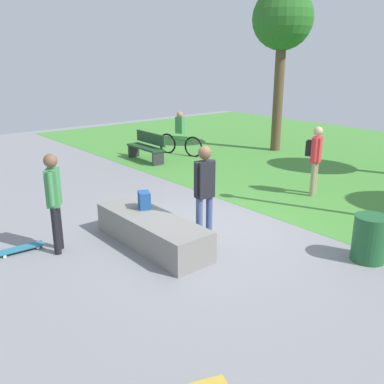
% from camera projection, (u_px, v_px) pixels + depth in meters
% --- Properties ---
extents(ground_plane, '(28.00, 28.00, 0.00)m').
position_uv_depth(ground_plane, '(210.00, 232.00, 8.26)').
color(ground_plane, gray).
extents(concrete_ledge, '(2.52, 0.81, 0.54)m').
position_uv_depth(concrete_ledge, '(152.00, 231.00, 7.62)').
color(concrete_ledge, gray).
rests_on(concrete_ledge, ground_plane).
extents(backpack_on_ledge, '(0.34, 0.29, 0.32)m').
position_uv_depth(backpack_on_ledge, '(144.00, 200.00, 7.92)').
color(backpack_on_ledge, '#1E4C8C').
rests_on(backpack_on_ledge, concrete_ledge).
extents(skater_performing_trick, '(0.38, 0.35, 1.74)m').
position_uv_depth(skater_performing_trick, '(54.00, 196.00, 7.16)').
color(skater_performing_trick, black).
rests_on(skater_performing_trick, ground_plane).
extents(skater_watching, '(0.24, 0.43, 1.80)m').
position_uv_depth(skater_watching, '(205.00, 187.00, 7.49)').
color(skater_watching, '#3F5184').
rests_on(skater_watching, ground_plane).
extents(skateboard_by_ledge, '(0.24, 0.81, 0.08)m').
position_uv_depth(skateboard_by_ledge, '(20.00, 249.00, 7.41)').
color(skateboard_by_ledge, teal).
rests_on(skateboard_by_ledge, ground_plane).
extents(park_bench_near_lamppost, '(1.61, 0.51, 0.91)m').
position_uv_depth(park_bench_near_lamppost, '(147.00, 146.00, 13.83)').
color(park_bench_near_lamppost, '#1E4223').
rests_on(park_bench_near_lamppost, ground_plane).
extents(tree_young_birch, '(2.05, 2.05, 5.50)m').
position_uv_depth(tree_young_birch, '(283.00, 23.00, 14.26)').
color(tree_young_birch, brown).
rests_on(tree_young_birch, grass_lawn).
extents(trash_bin, '(0.56, 0.56, 0.78)m').
position_uv_depth(trash_bin, '(370.00, 238.00, 7.02)').
color(trash_bin, '#1E592D').
rests_on(trash_bin, ground_plane).
extents(pedestrian_with_backpack, '(0.43, 0.41, 1.69)m').
position_uv_depth(pedestrian_with_backpack, '(315.00, 155.00, 10.21)').
color(pedestrian_with_backpack, tan).
rests_on(pedestrian_with_backpack, ground_plane).
extents(cyclist_on_bicycle, '(1.76, 0.58, 1.52)m').
position_uv_depth(cyclist_on_bicycle, '(180.00, 137.00, 14.66)').
color(cyclist_on_bicycle, black).
rests_on(cyclist_on_bicycle, ground_plane).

